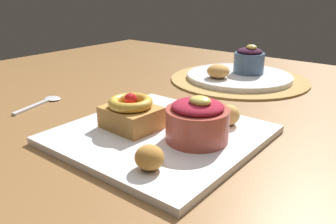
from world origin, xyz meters
The scene contains 11 objects.
dining_table centered at (0.00, 0.00, 0.65)m, with size 1.52×1.15×0.73m.
woven_placemat centered at (-0.01, 0.22, 0.73)m, with size 0.36×0.36×0.01m, color #AD894C.
front_plate centered at (0.07, -0.19, 0.74)m, with size 0.30×0.30×0.01m, color white.
cake_slice centered at (0.02, -0.21, 0.77)m, with size 0.09×0.08×0.06m.
berry_ramekin centered at (0.13, -0.19, 0.77)m, with size 0.10×0.10×0.07m.
fritter_front centered at (0.14, -0.10, 0.76)m, with size 0.04×0.04×0.04m, color tan.
fritter_middle centered at (0.13, -0.30, 0.76)m, with size 0.04×0.04×0.03m, color #BC7F38.
back_plate centered at (-0.01, 0.22, 0.74)m, with size 0.28×0.28×0.01m, color white.
back_ramekin centered at (0.01, 0.25, 0.78)m, with size 0.08×0.08×0.08m.
back_pastry centered at (-0.03, 0.15, 0.76)m, with size 0.06×0.06×0.03m, color #C68E47.
spoon centered at (-0.25, -0.21, 0.73)m, with size 0.05×0.12×0.00m.
Camera 1 is at (0.40, -0.60, 0.97)m, focal length 36.82 mm.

